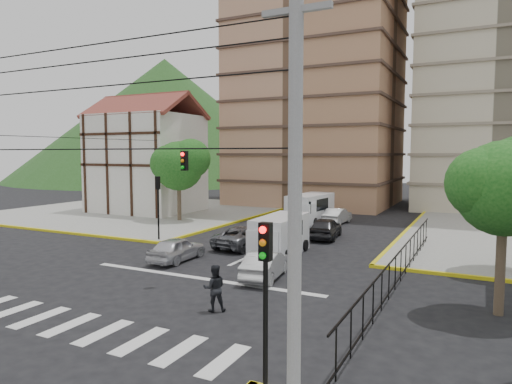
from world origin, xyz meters
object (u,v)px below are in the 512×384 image
Objects in this scene: pedestrian_crosswalk at (214,288)px; van_left_lane at (309,210)px; traffic_light_se at (265,283)px; car_white_front_right at (266,265)px; traffic_light_nw at (158,197)px; van_right_lane at (278,237)px; car_silver_front_left at (177,249)px.

van_left_lane is at bearing -113.22° from pedestrian_crosswalk.
traffic_light_se is 1.07× the size of car_white_front_right.
van_left_lane is at bearing 61.51° from traffic_light_nw.
van_right_lane is 0.90× the size of van_left_lane.
traffic_light_se and traffic_light_nw have the same top height.
van_right_lane reaches higher than car_silver_front_left.
van_right_lane is at bearing -81.54° from car_white_front_right.
van_right_lane is at bearing -1.86° from traffic_light_nw.
van_left_lane is 22.90m from pedestrian_crosswalk.
van_left_lane is (6.64, 12.23, -1.87)m from traffic_light_nw.
pedestrian_crosswalk is (10.89, -10.28, -2.19)m from traffic_light_nw.
van_right_lane is at bearing -72.73° from van_left_lane.
car_white_front_right is 2.24× the size of pedestrian_crosswalk.
traffic_light_se is 2.39× the size of pedestrian_crosswalk.
traffic_light_nw is 1.08× the size of car_silver_front_left.
traffic_light_nw reaches higher than car_silver_front_left.
traffic_light_nw is 1.07× the size of car_white_front_right.
pedestrian_crosswalk is (4.26, -22.50, -0.33)m from van_left_lane.
traffic_light_se is at bearing -66.60° from van_left_lane.
pedestrian_crosswalk is (1.66, -9.98, -0.22)m from van_right_lane.
pedestrian_crosswalk is at bearing 131.49° from traffic_light_se.
traffic_light_nw is at bearing 175.90° from van_right_lane.
van_left_lane reaches higher than pedestrian_crosswalk.
car_white_front_right is (-4.93, 10.47, -2.43)m from traffic_light_se.
traffic_light_se is at bearing -69.65° from van_right_lane.
van_left_lane is 3.19× the size of pedestrian_crosswalk.
van_right_lane is 10.12m from pedestrian_crosswalk.
traffic_light_se is at bearing 132.24° from car_silver_front_left.
pedestrian_crosswalk reaches higher than car_white_front_right.
traffic_light_se is 1.08× the size of car_silver_front_left.
traffic_light_nw is 0.75× the size of van_left_lane.
traffic_light_nw is at bearing -33.77° from car_white_front_right.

